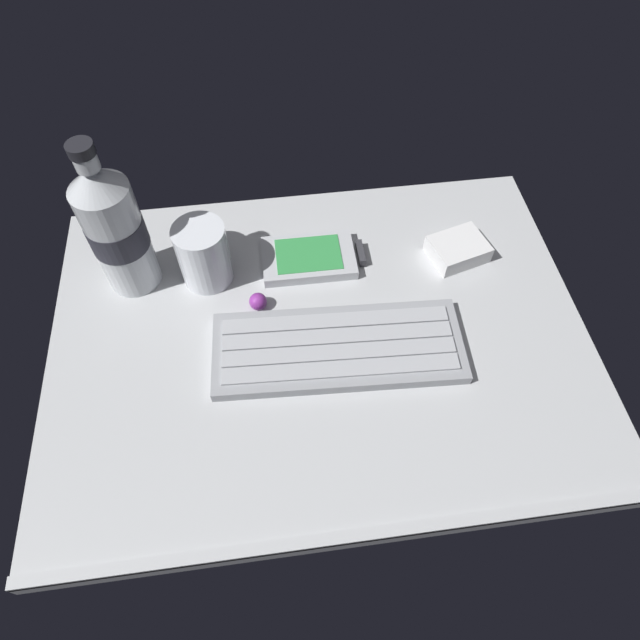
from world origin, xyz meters
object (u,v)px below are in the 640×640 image
object	(u,v)px
juice_cup	(204,256)
trackball_mouse	(258,302)
charger_block	(458,249)
keyboard	(338,347)
handheld_device	(314,257)
water_bottle	(115,229)

from	to	relation	value
juice_cup	trackball_mouse	bearing A→B (deg)	-43.53
charger_block	keyboard	bearing A→B (deg)	-144.60
juice_cup	trackball_mouse	distance (cm)	8.76
handheld_device	trackball_mouse	bearing A→B (deg)	-139.69
keyboard	handheld_device	xyz separation A→B (cm)	(-1.11, 14.13, -0.08)
juice_cup	trackball_mouse	world-z (taller)	juice_cup
keyboard	charger_block	distance (cm)	21.80
keyboard	water_bottle	distance (cm)	29.17
keyboard	charger_block	size ratio (longest dim) A/B	4.22
juice_cup	charger_block	size ratio (longest dim) A/B	1.21
handheld_device	trackball_mouse	world-z (taller)	trackball_mouse
keyboard	charger_block	bearing A→B (deg)	35.40
handheld_device	juice_cup	world-z (taller)	juice_cup
handheld_device	water_bottle	xyz separation A→B (cm)	(-22.94, 0.19, 8.28)
water_bottle	charger_block	distance (cm)	42.57
handheld_device	water_bottle	bearing A→B (deg)	179.52
keyboard	juice_cup	bearing A→B (deg)	137.94
trackball_mouse	charger_block	bearing A→B (deg)	10.67
handheld_device	charger_block	bearing A→B (deg)	-4.55
juice_cup	charger_block	xyz separation A→B (cm)	(32.55, -0.72, -2.71)
water_bottle	charger_block	world-z (taller)	water_bottle
keyboard	handheld_device	bearing A→B (deg)	94.49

